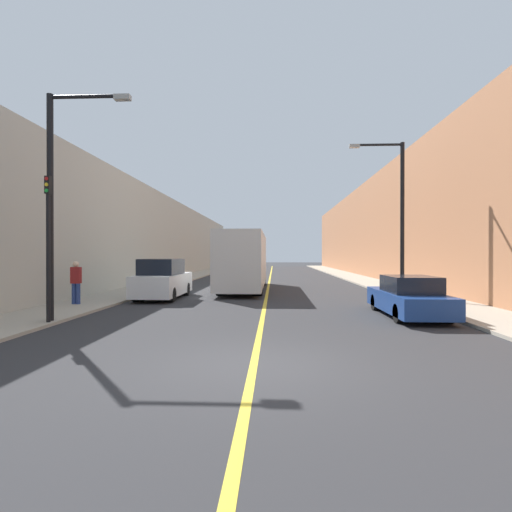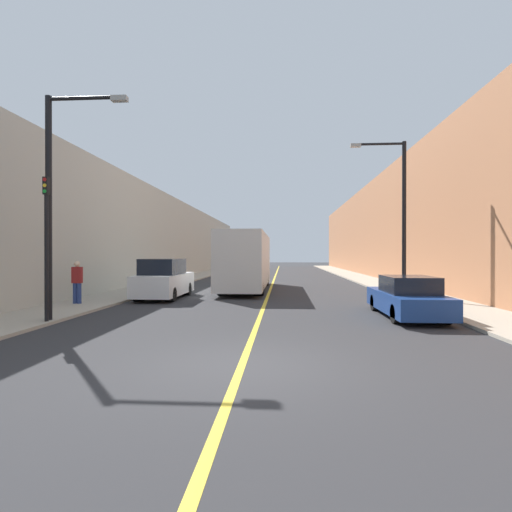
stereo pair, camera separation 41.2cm
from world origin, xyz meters
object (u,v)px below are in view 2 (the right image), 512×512
at_px(street_lamp_left, 56,191).
at_px(traffic_light, 46,243).
at_px(car_right_near, 407,298).
at_px(street_lamp_right, 399,208).
at_px(pedestrian, 77,281).
at_px(parked_suv_left, 164,280).
at_px(bus, 247,260).

relative_size(street_lamp_left, traffic_light, 1.59).
height_order(car_right_near, street_lamp_left, street_lamp_left).
distance_m(street_lamp_right, traffic_light, 15.26).
xyz_separation_m(street_lamp_right, traffic_light, (-12.97, -7.81, -1.88)).
relative_size(traffic_light, pedestrian, 2.49).
height_order(parked_suv_left, street_lamp_left, street_lamp_left).
distance_m(parked_suv_left, street_lamp_right, 12.04).
xyz_separation_m(bus, street_lamp_left, (-4.95, -12.30, 2.38)).
height_order(parked_suv_left, car_right_near, parked_suv_left).
height_order(street_lamp_left, street_lamp_right, street_lamp_right).
relative_size(bus, traffic_light, 2.42).
relative_size(street_lamp_left, pedestrian, 3.95).
bearing_deg(pedestrian, bus, 51.63).
relative_size(parked_suv_left, street_lamp_left, 0.68).
relative_size(car_right_near, street_lamp_right, 0.63).
height_order(car_right_near, street_lamp_right, street_lamp_right).
relative_size(bus, parked_suv_left, 2.26).
bearing_deg(street_lamp_right, pedestrian, -166.66).
relative_size(street_lamp_right, traffic_light, 1.68).
xyz_separation_m(street_lamp_left, street_lamp_right, (12.82, 7.52, 0.21)).
relative_size(parked_suv_left, street_lamp_right, 0.64).
height_order(bus, parked_suv_left, bus).
distance_m(car_right_near, traffic_light, 12.06).
height_order(car_right_near, pedestrian, pedestrian).
bearing_deg(pedestrian, parked_suv_left, 47.27).
bearing_deg(pedestrian, traffic_light, -72.72).
bearing_deg(pedestrian, car_right_near, -9.14).
relative_size(parked_suv_left, car_right_near, 1.02).
xyz_separation_m(bus, pedestrian, (-6.47, -8.17, -0.78)).
relative_size(street_lamp_right, pedestrian, 4.18).
bearing_deg(street_lamp_right, street_lamp_left, -149.59).
distance_m(parked_suv_left, car_right_near, 11.47).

